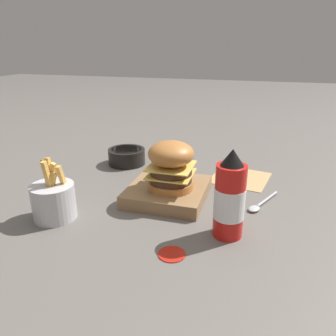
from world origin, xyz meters
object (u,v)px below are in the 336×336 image
object	(u,v)px
fries_basket	(54,200)
serving_board	(168,191)
ketchup_bottle	(230,198)
side_bowl	(127,156)
spoon	(259,205)
burger	(171,165)

from	to	relation	value
fries_basket	serving_board	bearing A→B (deg)	-51.24
ketchup_bottle	side_bowl	world-z (taller)	ketchup_bottle
fries_basket	spoon	size ratio (longest dim) A/B	1.07
burger	serving_board	bearing A→B (deg)	43.63
serving_board	side_bowl	distance (m)	0.30
burger	spoon	bearing A→B (deg)	-83.71
ketchup_bottle	spoon	bearing A→B (deg)	-22.09
burger	side_bowl	size ratio (longest dim) A/B	1.01
side_bowl	burger	bearing A→B (deg)	-135.19
serving_board	burger	size ratio (longest dim) A/B	1.66
spoon	side_bowl	bearing A→B (deg)	-88.84
burger	side_bowl	distance (m)	0.32
side_bowl	spoon	world-z (taller)	side_bowl
burger	fries_basket	bearing A→B (deg)	125.47
ketchup_bottle	side_bowl	distance (m)	0.52
side_bowl	ketchup_bottle	bearing A→B (deg)	-132.26
ketchup_bottle	serving_board	bearing A→B (deg)	51.57
serving_board	spoon	bearing A→B (deg)	-86.93
burger	ketchup_bottle	xyz separation A→B (m)	(-0.13, -0.16, -0.01)
spoon	burger	bearing A→B (deg)	-58.57
serving_board	spoon	size ratio (longest dim) A/B	1.50
burger	spoon	size ratio (longest dim) A/B	0.90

